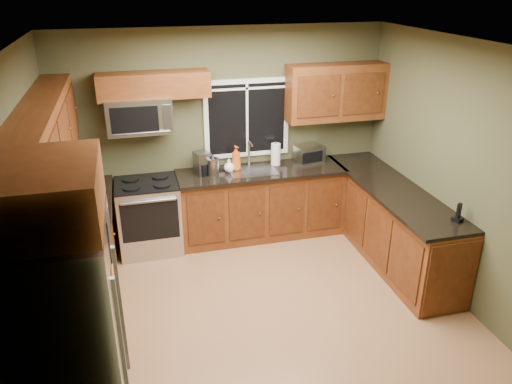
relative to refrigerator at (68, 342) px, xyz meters
name	(u,v)px	position (x,y,z in m)	size (l,w,h in m)	color
floor	(260,302)	(1.74, 1.30, -0.90)	(4.20, 4.20, 0.00)	#946541
ceiling	(261,44)	(1.74, 1.30, 1.80)	(4.20, 4.20, 0.00)	white
back_wall	(224,135)	(1.74, 3.10, 0.45)	(4.20, 4.20, 0.00)	#45452A
front_wall	(331,292)	(1.74, -0.50, 0.45)	(4.20, 4.20, 0.00)	#45452A
left_wall	(29,211)	(-0.36, 1.30, 0.45)	(3.60, 3.60, 0.00)	#45452A
right_wall	(449,168)	(3.84, 1.30, 0.45)	(3.60, 3.60, 0.00)	#45452A
window	(247,118)	(2.04, 3.08, 0.65)	(1.12, 0.03, 1.02)	white
base_cabinets_left	(82,266)	(-0.06, 1.78, -0.45)	(0.60, 2.65, 0.90)	#633014
countertop_left	(78,226)	(-0.04, 1.78, 0.02)	(0.65, 2.65, 0.04)	black
base_cabinets_back	(261,204)	(2.15, 2.80, -0.45)	(2.17, 0.60, 0.90)	#633014
countertop_back	(262,172)	(2.15, 2.78, 0.02)	(2.17, 0.65, 0.04)	black
base_cabinets_peninsula	(390,224)	(3.54, 1.84, -0.45)	(0.60, 2.52, 0.90)	#633014
countertop_peninsula	(392,189)	(3.51, 1.85, 0.02)	(0.65, 2.50, 0.04)	black
upper_cabinets_left	(46,138)	(-0.20, 1.78, 0.96)	(0.33, 2.65, 0.72)	#633014
upper_cabinets_back_left	(154,85)	(0.89, 2.94, 1.17)	(1.30, 0.33, 0.30)	#633014
upper_cabinets_back_right	(336,92)	(3.19, 2.94, 0.96)	(1.30, 0.33, 0.72)	#633014
upper_cabinet_over_fridge	(39,195)	(0.00, 0.00, 1.13)	(0.72, 0.90, 0.38)	#633014
refrigerator	(68,342)	(0.00, 0.00, 0.00)	(0.74, 0.90, 1.80)	#B7B7BC
range	(149,216)	(0.69, 2.77, -0.43)	(0.76, 0.69, 0.94)	#B7B7BC
microwave	(139,115)	(0.69, 2.91, 0.83)	(0.76, 0.41, 0.42)	#B7B7BC
sink	(253,170)	(2.04, 2.79, 0.05)	(0.60, 0.42, 0.36)	slate
toaster_oven	(309,154)	(2.85, 2.92, 0.15)	(0.40, 0.34, 0.22)	#B7B7BC
coffee_maker	(202,164)	(1.40, 2.84, 0.17)	(0.22, 0.26, 0.28)	slate
kettle	(213,166)	(1.52, 2.77, 0.16)	(0.19, 0.19, 0.27)	#B7B7BC
paper_towel_roll	(276,154)	(2.39, 2.93, 0.18)	(0.16, 0.16, 0.32)	white
soap_bottle_a	(236,158)	(1.84, 2.88, 0.20)	(0.12, 0.12, 0.32)	#D75514
soap_bottle_c	(229,166)	(1.74, 2.82, 0.12)	(0.13, 0.13, 0.17)	white
cordless_phone	(458,216)	(3.72, 0.88, 0.10)	(0.12, 0.12, 0.20)	black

